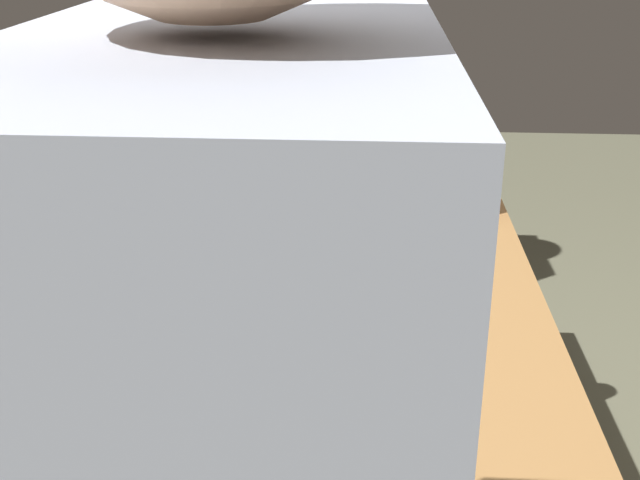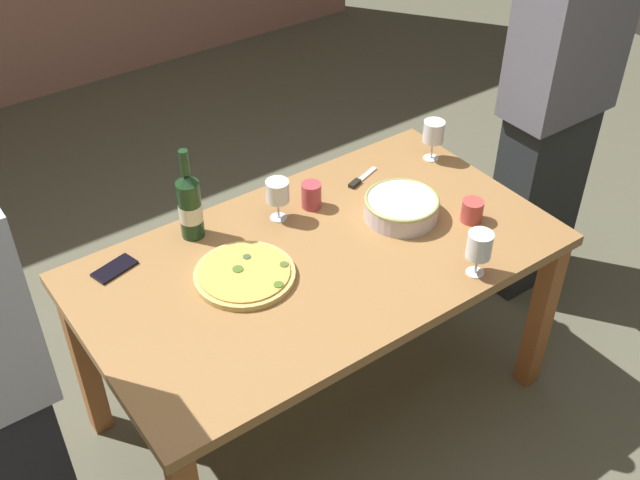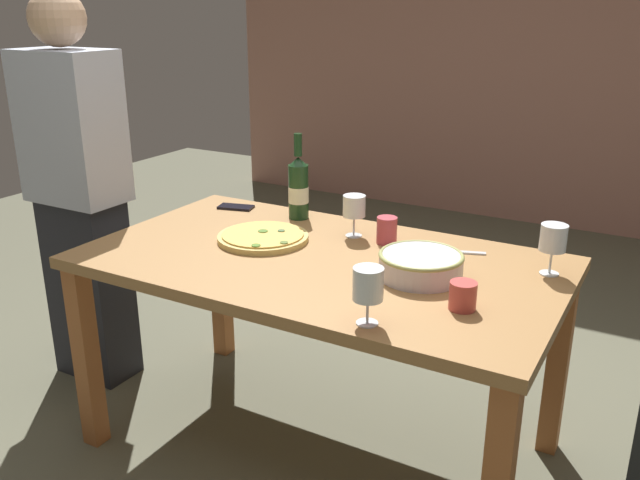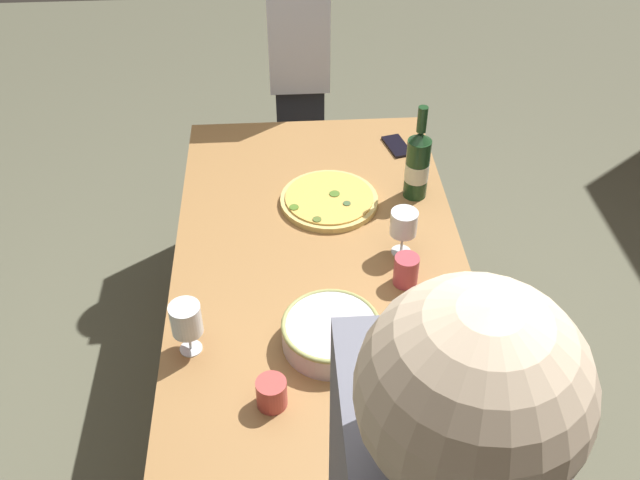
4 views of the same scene
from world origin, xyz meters
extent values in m
plane|color=#5E5E49|center=(0.00, 0.00, 0.00)|extent=(8.00, 8.00, 0.00)
cube|color=#9D703F|center=(0.00, 0.00, 0.73)|extent=(1.60, 0.90, 0.04)
cube|color=#AA6131|center=(-0.74, -0.40, 0.35)|extent=(0.07, 0.07, 0.71)
cube|color=#AA6131|center=(-0.74, 0.40, 0.35)|extent=(0.07, 0.07, 0.71)
cylinder|color=#D5B767|center=(-0.26, 0.05, 0.76)|extent=(0.33, 0.33, 0.02)
cylinder|color=gold|center=(-0.26, 0.05, 0.77)|extent=(0.30, 0.30, 0.01)
cylinder|color=#516728|center=(-0.14, 0.00, 0.78)|extent=(0.03, 0.03, 0.00)
cylinder|color=#415F35|center=(-0.22, 0.10, 0.78)|extent=(0.03, 0.03, 0.00)
cylinder|color=#4B7323|center=(-0.21, -0.07, 0.78)|extent=(0.03, 0.03, 0.00)
cylinder|color=#4A7025|center=(-0.28, 0.07, 0.78)|extent=(0.04, 0.04, 0.00)
cylinder|color=silver|center=(0.36, 0.01, 0.79)|extent=(0.26, 0.26, 0.08)
torus|color=tan|center=(0.36, 0.01, 0.82)|extent=(0.27, 0.27, 0.01)
cylinder|color=#1A3A1D|center=(-0.29, 0.34, 0.86)|extent=(0.08, 0.08, 0.22)
cone|color=#1A3A1D|center=(-0.29, 0.34, 0.98)|extent=(0.08, 0.08, 0.04)
cylinder|color=#1A3A1D|center=(-0.29, 0.34, 1.05)|extent=(0.03, 0.03, 0.09)
cylinder|color=silver|center=(-0.29, 0.34, 0.85)|extent=(0.08, 0.08, 0.06)
cylinder|color=white|center=(0.00, 0.25, 0.75)|extent=(0.06, 0.06, 0.00)
cylinder|color=white|center=(0.00, 0.25, 0.79)|extent=(0.01, 0.01, 0.07)
cylinder|color=white|center=(0.00, 0.25, 0.87)|extent=(0.08, 0.08, 0.08)
cylinder|color=maroon|center=(0.00, 0.25, 0.84)|extent=(0.07, 0.07, 0.03)
cylinder|color=white|center=(0.71, 0.23, 0.75)|extent=(0.06, 0.06, 0.00)
cylinder|color=white|center=(0.71, 0.23, 0.79)|extent=(0.01, 0.01, 0.08)
cylinder|color=white|center=(0.71, 0.23, 0.87)|extent=(0.08, 0.08, 0.08)
cylinder|color=white|center=(0.35, -0.37, 0.75)|extent=(0.06, 0.06, 0.00)
cylinder|color=white|center=(0.35, -0.37, 0.79)|extent=(0.01, 0.01, 0.07)
cylinder|color=white|center=(0.35, -0.37, 0.87)|extent=(0.08, 0.08, 0.09)
cylinder|color=maroon|center=(0.35, -0.37, 0.83)|extent=(0.07, 0.07, 0.03)
cylinder|color=#B6404A|center=(0.14, 0.24, 0.80)|extent=(0.07, 0.07, 0.10)
cylinder|color=#BF4641|center=(0.55, -0.16, 0.79)|extent=(0.08, 0.08, 0.08)
cube|color=black|center=(-0.59, 0.33, 0.76)|extent=(0.16, 0.10, 0.01)
cube|color=silver|center=(0.42, 0.28, 0.75)|extent=(0.12, 0.06, 0.01)
cube|color=black|center=(0.35, 0.26, 0.76)|extent=(0.06, 0.04, 0.02)
sphere|color=beige|center=(1.22, 0.07, 1.65)|extent=(0.24, 0.24, 0.24)
cube|color=#23252C|center=(-1.13, -0.02, 0.40)|extent=(0.33, 0.20, 0.80)
cube|color=silver|center=(-1.13, -0.02, 1.10)|extent=(0.39, 0.24, 0.60)
camera|label=1|loc=(-1.54, -0.10, 1.46)|focal=44.70mm
camera|label=2|loc=(-1.15, -1.61, 2.38)|focal=43.11mm
camera|label=3|loc=(1.04, -1.84, 1.56)|focal=37.68mm
camera|label=4|loc=(1.64, -0.11, 2.21)|focal=40.00mm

